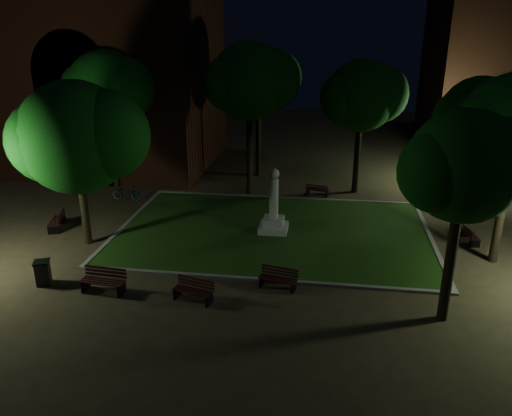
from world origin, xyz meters
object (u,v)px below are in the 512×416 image
(monument, at_px, (274,214))
(bench_right_side, at_px, (469,235))
(trash_bin, at_px, (43,272))
(bicycle, at_px, (126,193))
(bench_near_right, at_px, (278,279))
(bench_near_left, at_px, (194,291))
(bench_far_side, at_px, (317,191))
(bench_left_side, at_px, (58,221))
(bench_west_near, at_px, (104,281))

(monument, height_order, bench_right_side, monument)
(trash_bin, height_order, bicycle, trash_bin)
(bench_near_right, height_order, bench_right_side, bench_near_right)
(bench_near_left, xyz_separation_m, bench_near_right, (3.03, 1.40, -0.01))
(bench_far_side, xyz_separation_m, bicycle, (-11.06, -2.38, 0.12))
(monument, distance_m, bench_near_right, 5.61)
(bench_far_side, bearing_deg, bicycle, 27.77)
(bench_near_left, relative_size, bench_far_side, 1.13)
(bench_near_right, distance_m, trash_bin, 9.34)
(bench_near_right, distance_m, bench_left_side, 12.45)
(bench_left_side, bearing_deg, trash_bin, 7.50)
(bench_right_side, xyz_separation_m, trash_bin, (-17.78, -6.70, 0.14))
(bench_near_right, bearing_deg, bench_left_side, 171.57)
(bench_west_near, bearing_deg, bench_near_right, 15.39)
(monument, relative_size, bench_near_right, 2.02)
(bench_west_near, bearing_deg, bicycle, 112.07)
(bench_far_side, relative_size, trash_bin, 1.44)
(monument, distance_m, bench_right_side, 9.34)
(bicycle, bearing_deg, monument, -105.63)
(monument, distance_m, bicycle, 9.72)
(bench_west_near, bearing_deg, bench_far_side, 62.88)
(trash_bin, relative_size, bicycle, 0.55)
(bench_left_side, distance_m, trash_bin, 5.92)
(bench_left_side, distance_m, bench_right_side, 20.20)
(bench_near_left, distance_m, bench_west_near, 3.61)
(bench_left_side, height_order, bicycle, bicycle)
(monument, xyz_separation_m, bicycle, (-9.06, 3.49, -0.48))
(bench_near_right, distance_m, bench_west_near, 6.76)
(bench_near_right, xyz_separation_m, trash_bin, (-9.28, -1.04, 0.12))
(monument, relative_size, bicycle, 1.76)
(bench_west_near, bearing_deg, trash_bin, 179.63)
(bench_right_side, bearing_deg, trash_bin, 104.53)
(bench_west_near, relative_size, trash_bin, 1.78)
(monument, bearing_deg, trash_bin, -142.20)
(bench_left_side, bearing_deg, bench_right_side, 77.49)
(bench_near_right, xyz_separation_m, bench_far_side, (1.18, 11.39, -0.03))
(trash_bin, distance_m, bicycle, 10.07)
(bench_near_left, relative_size, bench_right_side, 1.12)
(bench_west_near, relative_size, bench_left_side, 1.06)
(bench_near_left, distance_m, bench_far_side, 13.47)
(bench_near_left, xyz_separation_m, bicycle, (-6.85, 10.41, 0.08))
(bench_left_side, relative_size, bench_right_side, 1.16)
(bicycle, bearing_deg, bench_left_side, 164.44)
(monument, relative_size, bench_right_side, 2.19)
(bench_near_right, relative_size, bench_left_side, 0.93)
(bench_far_side, height_order, bicycle, bicycle)
(trash_bin, bearing_deg, monument, 37.80)
(trash_bin, bearing_deg, bench_left_side, 113.65)
(bench_west_near, distance_m, bench_left_side, 7.55)
(bench_left_side, bearing_deg, bench_far_side, 102.50)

